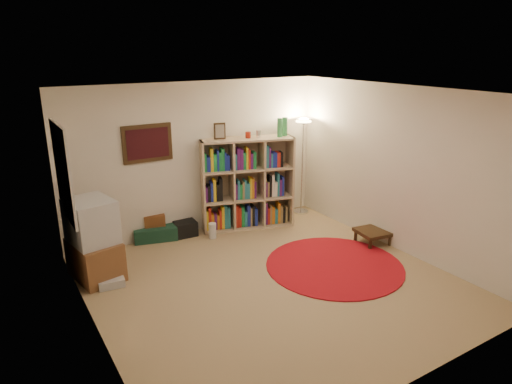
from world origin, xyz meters
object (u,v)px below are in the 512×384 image
(side_table, at_px, (373,232))
(bookshelf, at_px, (246,185))
(floor_fan, at_px, (274,208))
(suitcase, at_px, (155,232))
(tv_stand, at_px, (94,241))
(floor_lamp, at_px, (303,135))

(side_table, bearing_deg, bookshelf, 128.72)
(bookshelf, distance_m, side_table, 2.25)
(side_table, bearing_deg, floor_fan, 111.71)
(floor_fan, height_order, suitcase, floor_fan)
(suitcase, relative_size, side_table, 1.43)
(floor_fan, distance_m, side_table, 1.92)
(side_table, bearing_deg, tv_stand, 163.88)
(floor_fan, height_order, tv_stand, tv_stand)
(floor_lamp, bearing_deg, floor_fan, 176.80)
(side_table, bearing_deg, suitcase, 145.19)
(tv_stand, relative_size, side_table, 2.05)
(suitcase, distance_m, side_table, 3.53)
(floor_fan, xyz_separation_m, side_table, (0.71, -1.78, -0.01))
(tv_stand, relative_size, suitcase, 1.43)
(floor_fan, bearing_deg, floor_lamp, 1.48)
(suitcase, bearing_deg, floor_lamp, 9.66)
(floor_lamp, xyz_separation_m, side_table, (0.12, -1.75, -1.31))
(tv_stand, bearing_deg, suitcase, 26.41)
(tv_stand, distance_m, suitcase, 1.48)
(bookshelf, bearing_deg, side_table, -34.66)
(suitcase, height_order, side_table, same)
(bookshelf, height_order, suitcase, bookshelf)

